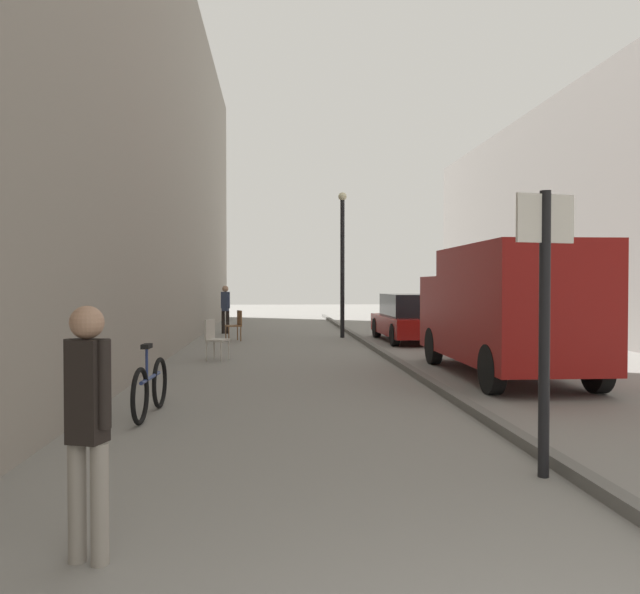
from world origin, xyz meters
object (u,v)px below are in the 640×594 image
at_px(delivery_van, 504,308).
at_px(street_sign_post, 545,307).
at_px(pedestrian_main_foreground, 88,415).
at_px(lamp_post, 342,255).
at_px(cafe_chair_by_doorway, 214,337).
at_px(bicycle_leaning, 150,387).
at_px(pedestrian_mid_block, 225,306).
at_px(parked_car, 411,318).
at_px(cafe_chair_near_window, 236,323).

bearing_deg(delivery_van, street_sign_post, -107.03).
xyz_separation_m(pedestrian_main_foreground, delivery_van, (5.52, 7.46, 0.37)).
distance_m(lamp_post, cafe_chair_by_doorway, 7.15).
height_order(bicycle_leaning, cafe_chair_by_doorway, bicycle_leaning).
relative_size(pedestrian_main_foreground, bicycle_leaning, 0.92).
distance_m(pedestrian_mid_block, bicycle_leaning, 13.82).
height_order(delivery_van, bicycle_leaning, delivery_van).
bearing_deg(bicycle_leaning, delivery_van, 29.96).
distance_m(parked_car, lamp_post, 3.16).
bearing_deg(bicycle_leaning, street_sign_post, -32.73).
distance_m(pedestrian_main_foreground, pedestrian_mid_block, 18.22).
bearing_deg(pedestrian_main_foreground, cafe_chair_near_window, 108.83).
height_order(parked_car, street_sign_post, street_sign_post).
height_order(pedestrian_mid_block, delivery_van, delivery_van).
distance_m(pedestrian_mid_block, street_sign_post, 17.25).
bearing_deg(cafe_chair_by_doorway, street_sign_post, 45.40).
xyz_separation_m(delivery_van, bicycle_leaning, (-5.99, -3.06, -0.93)).
distance_m(pedestrian_main_foreground, street_sign_post, 3.95).
bearing_deg(cafe_chair_by_doorway, pedestrian_mid_block, -155.14).
relative_size(pedestrian_mid_block, cafe_chair_near_window, 1.81).
distance_m(pedestrian_mid_block, cafe_chair_by_doorway, 7.77).
distance_m(bicycle_leaning, cafe_chair_near_window, 10.96).
distance_m(pedestrian_main_foreground, parked_car, 15.75).
xyz_separation_m(pedestrian_mid_block, lamp_post, (3.96, -1.99, 1.74)).
bearing_deg(parked_car, bicycle_leaning, -120.19).
height_order(parked_car, cafe_chair_by_doorway, parked_car).
bearing_deg(bicycle_leaning, lamp_post, 74.65).
bearing_deg(pedestrian_mid_block, pedestrian_main_foreground, 108.78).
bearing_deg(cafe_chair_by_doorway, delivery_van, 84.76).
bearing_deg(street_sign_post, pedestrian_main_foreground, 8.97).
height_order(pedestrian_main_foreground, delivery_van, delivery_van).
bearing_deg(cafe_chair_near_window, bicycle_leaning, 159.07).
height_order(delivery_van, parked_car, delivery_van).
xyz_separation_m(delivery_van, cafe_chair_near_window, (-5.50, 7.89, -0.77)).
distance_m(pedestrian_main_foreground, bicycle_leaning, 4.46).
bearing_deg(street_sign_post, parked_car, -110.87).
distance_m(parked_car, bicycle_leaning, 11.94).
xyz_separation_m(pedestrian_mid_block, parked_car, (5.93, -3.42, -0.27)).
xyz_separation_m(street_sign_post, cafe_chair_by_doorway, (-3.81, 8.98, -1.00)).
bearing_deg(cafe_chair_near_window, street_sign_post, 176.15).
bearing_deg(cafe_chair_near_window, pedestrian_main_foreground, 161.55).
relative_size(pedestrian_mid_block, street_sign_post, 0.66).
xyz_separation_m(street_sign_post, bicycle_leaning, (-4.08, 2.93, -1.16)).
xyz_separation_m(pedestrian_main_foreground, cafe_chair_near_window, (0.02, 15.35, -0.39)).
relative_size(lamp_post, bicycle_leaning, 2.69).
height_order(delivery_van, street_sign_post, street_sign_post).
xyz_separation_m(bicycle_leaning, cafe_chair_by_doorway, (0.27, 6.06, 0.17)).
xyz_separation_m(pedestrian_main_foreground, lamp_post, (3.43, 16.23, 1.79)).
bearing_deg(pedestrian_main_foreground, lamp_post, 96.95).
relative_size(delivery_van, street_sign_post, 2.06).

